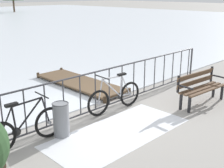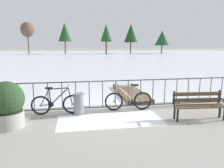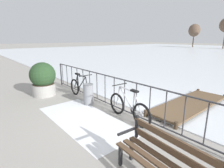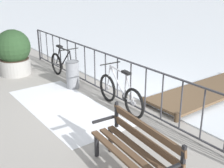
{
  "view_description": "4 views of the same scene",
  "coord_description": "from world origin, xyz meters",
  "px_view_note": "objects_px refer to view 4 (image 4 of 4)",
  "views": [
    {
      "loc": [
        -4.56,
        -5.18,
        2.9
      ],
      "look_at": [
        -0.25,
        -0.84,
        0.99
      ],
      "focal_mm": 47.08,
      "sensor_mm": 36.0,
      "label": 1
    },
    {
      "loc": [
        -1.45,
        -7.72,
        2.42
      ],
      "look_at": [
        -0.15,
        -0.15,
        0.96
      ],
      "focal_mm": 35.21,
      "sensor_mm": 36.0,
      "label": 2
    },
    {
      "loc": [
        3.65,
        -3.59,
        2.27
      ],
      "look_at": [
        -0.63,
        0.04,
        0.8
      ],
      "focal_mm": 28.19,
      "sensor_mm": 36.0,
      "label": 3
    },
    {
      "loc": [
        5.11,
        -3.94,
        2.81
      ],
      "look_at": [
        0.22,
        -0.32,
        0.55
      ],
      "focal_mm": 47.03,
      "sensor_mm": 36.0,
      "label": 4
    }
  ],
  "objects_px": {
    "trash_bin": "(73,74)",
    "bicycle_near_railing": "(120,94)",
    "park_bench": "(136,147)",
    "planter_with_shrub": "(14,52)",
    "bicycle_second": "(64,67)"
  },
  "relations": [
    {
      "from": "bicycle_near_railing",
      "to": "park_bench",
      "type": "height_order",
      "value": "bicycle_near_railing"
    },
    {
      "from": "trash_bin",
      "to": "park_bench",
      "type": "bearing_deg",
      "value": -15.92
    },
    {
      "from": "bicycle_second",
      "to": "park_bench",
      "type": "distance_m",
      "value": 4.68
    },
    {
      "from": "trash_bin",
      "to": "bicycle_near_railing",
      "type": "bearing_deg",
      "value": 5.87
    },
    {
      "from": "bicycle_second",
      "to": "park_bench",
      "type": "height_order",
      "value": "bicycle_second"
    },
    {
      "from": "bicycle_second",
      "to": "trash_bin",
      "type": "relative_size",
      "value": 2.34
    },
    {
      "from": "bicycle_second",
      "to": "bicycle_near_railing",
      "type": "bearing_deg",
      "value": 0.95
    },
    {
      "from": "planter_with_shrub",
      "to": "trash_bin",
      "type": "bearing_deg",
      "value": 21.75
    },
    {
      "from": "planter_with_shrub",
      "to": "trash_bin",
      "type": "xyz_separation_m",
      "value": [
        2.05,
        0.82,
        -0.3
      ]
    },
    {
      "from": "bicycle_second",
      "to": "trash_bin",
      "type": "xyz_separation_m",
      "value": [
        0.74,
        -0.14,
        0.0
      ]
    },
    {
      "from": "park_bench",
      "to": "trash_bin",
      "type": "xyz_separation_m",
      "value": [
        -3.77,
        1.08,
        -0.14
      ]
    },
    {
      "from": "bicycle_near_railing",
      "to": "park_bench",
      "type": "distance_m",
      "value": 2.36
    },
    {
      "from": "bicycle_second",
      "to": "trash_bin",
      "type": "distance_m",
      "value": 0.76
    },
    {
      "from": "park_bench",
      "to": "trash_bin",
      "type": "height_order",
      "value": "park_bench"
    },
    {
      "from": "trash_bin",
      "to": "bicycle_second",
      "type": "bearing_deg",
      "value": 169.22
    }
  ]
}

